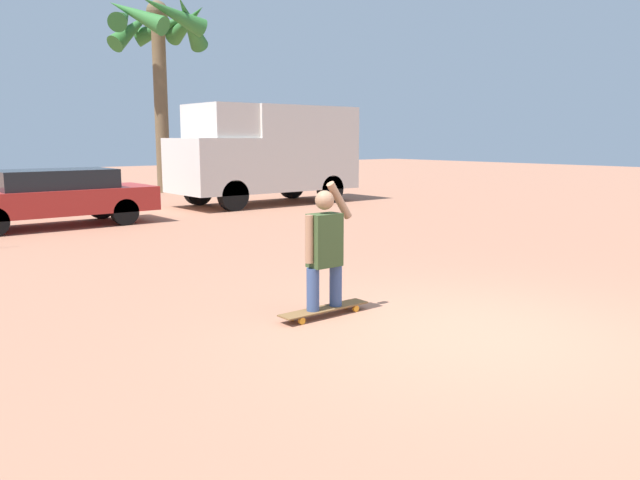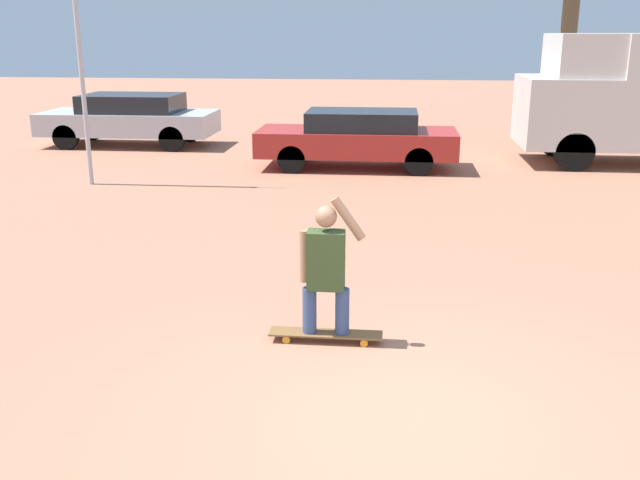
# 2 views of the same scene
# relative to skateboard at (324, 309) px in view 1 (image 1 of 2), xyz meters

# --- Properties ---
(ground_plane) EXTENTS (80.00, 80.00, 0.00)m
(ground_plane) POSITION_rel_skateboard_xyz_m (0.75, -1.42, -0.08)
(ground_plane) COLOR #A36B51
(skateboard) EXTENTS (1.14, 0.22, 0.09)m
(skateboard) POSITION_rel_skateboard_xyz_m (0.00, 0.00, 0.00)
(skateboard) COLOR brown
(skateboard) RESTS_ON ground_plane
(person_skateboarder) EXTENTS (0.64, 0.22, 1.41)m
(person_skateboarder) POSITION_rel_skateboard_xyz_m (-0.00, 0.00, 0.73)
(person_skateboarder) COLOR #384C7A
(person_skateboarder) RESTS_ON skateboard
(camper_van) EXTENTS (5.58, 2.27, 2.92)m
(camper_van) POSITION_rel_skateboard_xyz_m (6.44, 10.48, 1.53)
(camper_van) COLOR black
(camper_van) RESTS_ON ground_plane
(parked_car_red) EXTENTS (4.42, 1.73, 1.28)m
(parked_car_red) POSITION_rel_skateboard_xyz_m (-0.15, 9.36, 0.61)
(parked_car_red) COLOR black
(parked_car_red) RESTS_ON ground_plane
(palm_tree_near_van) EXTENTS (3.82, 3.83, 6.93)m
(palm_tree_near_van) POSITION_rel_skateboard_xyz_m (5.81, 16.30, 5.55)
(palm_tree_near_van) COLOR brown
(palm_tree_near_van) RESTS_ON ground_plane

